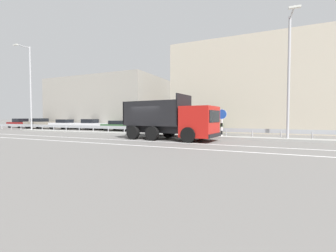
{
  "coord_description": "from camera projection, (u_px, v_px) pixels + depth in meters",
  "views": [
    {
      "loc": [
        8.36,
        -15.36,
        1.69
      ],
      "look_at": [
        0.85,
        1.49,
        0.98
      ],
      "focal_mm": 24.0,
      "sensor_mm": 36.0,
      "label": 1
    }
  ],
  "objects": [
    {
      "name": "ground_plane",
      "position": [
        150.0,
        139.0,
        17.49
      ],
      "size": [
        320.0,
        320.0,
        0.0
      ],
      "primitive_type": "plane",
      "color": "#605E5B"
    },
    {
      "name": "lane_strip_0",
      "position": [
        158.0,
        142.0,
        15.46
      ],
      "size": [
        68.71,
        0.16,
        0.01
      ],
      "primitive_type": "cube",
      "color": "silver",
      "rests_on": "ground_plane"
    },
    {
      "name": "lane_strip_1",
      "position": [
        141.0,
        146.0,
        13.33
      ],
      "size": [
        68.71,
        0.16,
        0.01
      ],
      "primitive_type": "cube",
      "color": "silver",
      "rests_on": "ground_plane"
    },
    {
      "name": "median_island",
      "position": [
        165.0,
        135.0,
        19.98
      ],
      "size": [
        37.79,
        1.1,
        0.18
      ],
      "primitive_type": "cube",
      "color": "gray",
      "rests_on": "ground_plane"
    },
    {
      "name": "median_guardrail",
      "position": [
        170.0,
        129.0,
        21.03
      ],
      "size": [
        68.71,
        0.09,
        0.78
      ],
      "color": "#9EA0A5",
      "rests_on": "ground_plane"
    },
    {
      "name": "dump_truck",
      "position": [
        180.0,
        123.0,
        16.57
      ],
      "size": [
        7.41,
        3.34,
        3.36
      ],
      "rotation": [
        0.0,
        0.0,
        -1.67
      ],
      "color": "red",
      "rests_on": "ground_plane"
    },
    {
      "name": "median_road_sign",
      "position": [
        222.0,
        123.0,
        17.91
      ],
      "size": [
        0.83,
        0.16,
        2.35
      ],
      "color": "white",
      "rests_on": "ground_plane"
    },
    {
      "name": "street_lamp_0",
      "position": [
        30.0,
        85.0,
        26.89
      ],
      "size": [
        0.71,
        1.81,
        10.13
      ],
      "color": "#ADADB2",
      "rests_on": "ground_plane"
    },
    {
      "name": "street_lamp_1",
      "position": [
        289.0,
        72.0,
        15.87
      ],
      "size": [
        0.71,
        2.1,
        8.85
      ],
      "color": "#ADADB2",
      "rests_on": "ground_plane"
    },
    {
      "name": "parked_car_0",
      "position": [
        20.0,
        123.0,
        35.96
      ],
      "size": [
        3.84,
        2.02,
        1.49
      ],
      "rotation": [
        0.0,
        0.0,
        1.59
      ],
      "color": "maroon",
      "rests_on": "ground_plane"
    },
    {
      "name": "parked_car_1",
      "position": [
        39.0,
        123.0,
        33.39
      ],
      "size": [
        4.63,
        1.97,
        1.53
      ],
      "rotation": [
        0.0,
        0.0,
        1.6
      ],
      "color": "gray",
      "rests_on": "ground_plane"
    },
    {
      "name": "parked_car_2",
      "position": [
        64.0,
        124.0,
        31.66
      ],
      "size": [
        4.09,
        2.13,
        1.39
      ],
      "rotation": [
        0.0,
        0.0,
        1.62
      ],
      "color": "silver",
      "rests_on": "ground_plane"
    },
    {
      "name": "parked_car_3",
      "position": [
        91.0,
        124.0,
        30.04
      ],
      "size": [
        4.28,
        2.05,
        1.45
      ],
      "rotation": [
        0.0,
        0.0,
        -1.49
      ],
      "color": "silver",
      "rests_on": "ground_plane"
    },
    {
      "name": "parked_car_4",
      "position": [
        119.0,
        126.0,
        27.84
      ],
      "size": [
        4.44,
        2.02,
        1.29
      ],
      "rotation": [
        0.0,
        0.0,
        -1.59
      ],
      "color": "#335B33",
      "rests_on": "ground_plane"
    },
    {
      "name": "parked_car_5",
      "position": [
        159.0,
        126.0,
        25.4
      ],
      "size": [
        4.33,
        2.14,
        1.26
      ],
      "rotation": [
        0.0,
        0.0,
        -1.6
      ],
      "color": "navy",
      "rests_on": "ground_plane"
    },
    {
      "name": "parked_car_6",
      "position": [
        203.0,
        126.0,
        23.87
      ],
      "size": [
        4.15,
        1.97,
        1.46
      ],
      "rotation": [
        0.0,
        0.0,
        1.61
      ],
      "color": "#335B33",
      "rests_on": "ground_plane"
    },
    {
      "name": "background_building_0",
      "position": [
        111.0,
        104.0,
        36.88
      ],
      "size": [
        17.47,
        11.39,
        7.71
      ],
      "primitive_type": "cube",
      "color": "gray",
      "rests_on": "ground_plane"
    },
    {
      "name": "background_building_1",
      "position": [
        279.0,
        88.0,
        26.4
      ],
      "size": [
        23.51,
        10.06,
        10.22
      ],
      "primitive_type": "cube",
      "color": "#B7AD99",
      "rests_on": "ground_plane"
    },
    {
      "name": "church_tower",
      "position": [
        206.0,
        97.0,
        44.62
      ],
      "size": [
        3.6,
        3.6,
        12.57
      ],
      "color": "silver",
      "rests_on": "ground_plane"
    }
  ]
}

